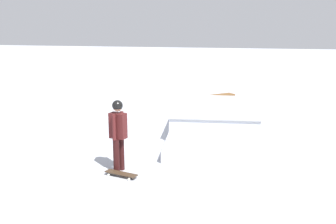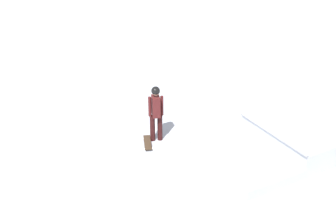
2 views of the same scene
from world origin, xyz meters
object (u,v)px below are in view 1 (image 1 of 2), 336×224
at_px(skateboard, 121,174).
at_px(park_bench, 216,98).
at_px(skater, 118,130).
at_px(skate_ramp, 215,121).

distance_m(skateboard, park_bench, 7.79).
xyz_separation_m(skater, park_bench, (-7.21, 1.99, -0.65)).
bearing_deg(skater, skateboard, -51.73).
bearing_deg(skate_ramp, skater, -30.88).
bearing_deg(park_bench, skateboard, -13.77).
distance_m(skater, skateboard, 1.00).
height_order(skateboard, park_bench, park_bench).
bearing_deg(skateboard, skater, 131.45).
height_order(skate_ramp, park_bench, skate_ramp).
bearing_deg(park_bench, skater, -15.45).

